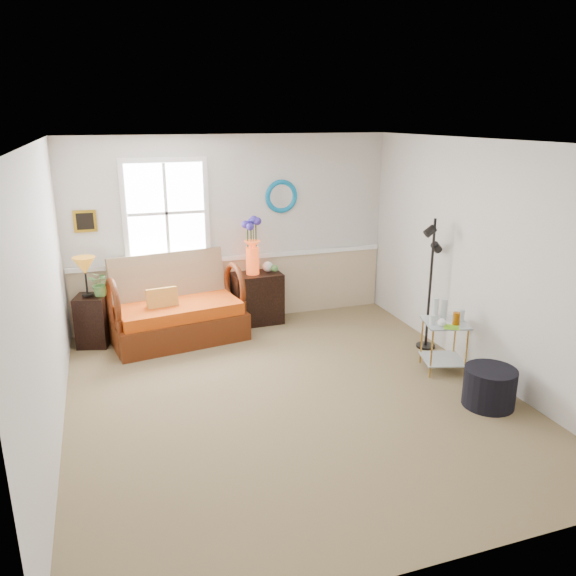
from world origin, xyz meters
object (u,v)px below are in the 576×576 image
object	(u,v)px
cabinet	(257,298)
ottoman	(489,387)
side_table	(443,346)
lamp_stand	(93,321)
floor_lamp	(430,285)
loveseat	(177,300)

from	to	relation	value
cabinet	ottoman	distance (m)	3.46
side_table	ottoman	world-z (taller)	side_table
lamp_stand	floor_lamp	bearing A→B (deg)	-19.57
ottoman	cabinet	bearing A→B (deg)	117.15
lamp_stand	ottoman	world-z (taller)	lamp_stand
side_table	loveseat	bearing A→B (deg)	145.16
lamp_stand	cabinet	world-z (taller)	cabinet
floor_lamp	ottoman	world-z (taller)	floor_lamp
side_table	floor_lamp	distance (m)	0.86
cabinet	side_table	size ratio (longest dim) A/B	1.22
lamp_stand	cabinet	distance (m)	2.22
lamp_stand	floor_lamp	world-z (taller)	floor_lamp
floor_lamp	cabinet	bearing A→B (deg)	141.22
loveseat	cabinet	size ratio (longest dim) A/B	2.31
ottoman	side_table	bearing A→B (deg)	88.27
lamp_stand	side_table	distance (m)	4.34
lamp_stand	loveseat	bearing A→B (deg)	-8.07
floor_lamp	side_table	bearing A→B (deg)	-104.01
loveseat	lamp_stand	distance (m)	1.09
loveseat	side_table	xyz separation A→B (m)	(2.76, -1.92, -0.25)
loveseat	lamp_stand	xyz separation A→B (m)	(-1.05, 0.15, -0.22)
lamp_stand	cabinet	bearing A→B (deg)	3.43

